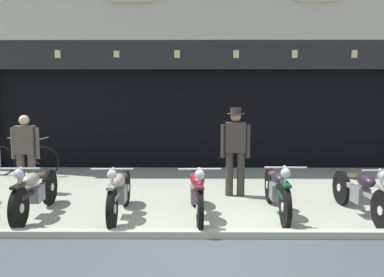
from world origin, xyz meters
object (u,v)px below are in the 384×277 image
motorcycle_left (35,191)px  motorcycle_center_left (119,191)px  motorcycle_center_right (277,189)px  motorcycle_right (361,192)px  leaning_bicycle (22,160)px  motorcycle_center (197,191)px  advert_board_near (116,100)px  shopkeeper_center (235,147)px  salesman_left (26,150)px

motorcycle_left → motorcycle_center_left: motorcycle_left is taller
motorcycle_center_left → motorcycle_center_right: size_ratio=0.94×
motorcycle_right → leaning_bicycle: 7.54m
leaning_bicycle → motorcycle_left: bearing=30.5°
motorcycle_center → advert_board_near: advert_board_near is taller
motorcycle_center → motorcycle_left: bearing=-4.1°
motorcycle_center_left → motorcycle_right: motorcycle_center_left is taller
motorcycle_center → leaning_bicycle: 5.29m
leaning_bicycle → shopkeeper_center: bearing=73.7°
motorcycle_center_right → motorcycle_left: bearing=3.0°
motorcycle_center_left → shopkeeper_center: (1.99, 1.37, 0.53)m
shopkeeper_center → advert_board_near: 4.27m
advert_board_near → leaning_bicycle: size_ratio=0.60×
salesman_left → motorcycle_left: bearing=115.5°
salesman_left → leaning_bicycle: bearing=-65.5°
motorcycle_center_left → motorcycle_left: bearing=-2.4°
motorcycle_right → salesman_left: size_ratio=1.31×
motorcycle_center → motorcycle_right: size_ratio=1.00×
motorcycle_center_left → salesman_left: salesman_left is taller
motorcycle_right → motorcycle_center_right: bearing=-9.2°
motorcycle_right → shopkeeper_center: shopkeeper_center is taller
motorcycle_center_right → advert_board_near: advert_board_near is taller
motorcycle_right → leaning_bicycle: (-6.82, 3.21, -0.03)m
motorcycle_center_right → shopkeeper_center: size_ratio=1.22×
advert_board_near → salesman_left: bearing=-114.6°
motorcycle_center_left → motorcycle_right: size_ratio=0.96×
motorcycle_left → motorcycle_center_right: bearing=-179.2°
motorcycle_left → salesman_left: (-0.79, 1.59, 0.43)m
motorcycle_left → shopkeeper_center: (3.36, 1.34, 0.53)m
motorcycle_center_left → advert_board_near: advert_board_near is taller
motorcycle_center_left → leaning_bicycle: leaning_bicycle is taller
shopkeeper_center → leaning_bicycle: size_ratio=0.94×
motorcycle_center_left → advert_board_near: bearing=-79.7°
advert_board_near → leaning_bicycle: 2.75m
shopkeeper_center → motorcycle_center_left: bearing=37.7°
motorcycle_center_left → salesman_left: size_ratio=1.26×
shopkeeper_center → leaning_bicycle: (-4.93, 1.87, -0.56)m
leaning_bicycle → motorcycle_center: bearing=56.7°
motorcycle_center → shopkeeper_center: (0.75, 1.37, 0.52)m
motorcycle_left → motorcycle_center_right: size_ratio=0.95×
motorcycle_left → advert_board_near: size_ratio=1.81×
advert_board_near → motorcycle_center: bearing=-64.2°
motorcycle_left → shopkeeper_center: 3.66m
motorcycle_right → salesman_left: 6.27m
motorcycle_center → motorcycle_right: motorcycle_center is taller
shopkeeper_center → salesman_left: bearing=-0.2°
motorcycle_center_right → salesman_left: bearing=-16.0°
motorcycle_center_right → shopkeeper_center: (-0.57, 1.21, 0.52)m
motorcycle_center_right → salesman_left: salesman_left is taller
motorcycle_right → motorcycle_center: bearing=-2.8°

